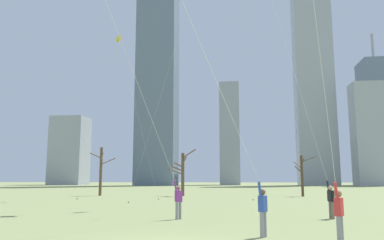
{
  "coord_description": "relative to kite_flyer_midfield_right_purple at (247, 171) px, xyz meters",
  "views": [
    {
      "loc": [
        2.13,
        -10.94,
        1.96
      ],
      "look_at": [
        0.0,
        6.0,
        4.58
      ],
      "focal_mm": 35.91,
      "sensor_mm": 36.0,
      "label": 1
    }
  ],
  "objects": [
    {
      "name": "kite_flyer_midfield_right_purple",
      "position": [
        0.0,
        0.0,
        0.0
      ],
      "size": [
        4.0,
        8.51,
        9.96
      ],
      "color": "gray",
      "rests_on": "ground"
    },
    {
      "name": "kite_flyer_foreground_right_red",
      "position": [
        2.38,
        -1.0,
        0.88
      ],
      "size": [
        3.58,
        8.82,
        20.62
      ],
      "color": "gray",
      "rests_on": "ground"
    },
    {
      "name": "kite_flyer_midfield_center_orange",
      "position": [
        3.77,
        8.88,
        1.64
      ],
      "size": [
        3.53,
        8.53,
        21.17
      ],
      "color": "#726656",
      "rests_on": "ground"
    },
    {
      "name": "kite_flyer_far_back_white",
      "position": [
        -3.93,
        4.24,
        1.45
      ],
      "size": [
        3.45,
        10.99,
        13.59
      ],
      "color": "gray",
      "rests_on": "ground"
    },
    {
      "name": "distant_kite_drifting_left_yellow",
      "position": [
        -12.7,
        25.73,
        13.5
      ],
      "size": [
        5.56,
        2.08,
        17.49
      ],
      "color": "yellow",
      "rests_on": "ground"
    },
    {
      "name": "bare_tree_center",
      "position": [
        -16.62,
        31.6,
        0.8
      ],
      "size": [
        3.62,
        2.65,
        5.66
      ],
      "color": "brown",
      "rests_on": "ground"
    },
    {
      "name": "bare_tree_rightmost",
      "position": [
        6.68,
        32.49,
        0.3
      ],
      "size": [
        2.47,
        2.71,
        4.59
      ],
      "color": "#4C3828",
      "rests_on": "ground"
    },
    {
      "name": "bare_tree_left_of_center",
      "position": [
        -6.89,
        31.81,
        0.52
      ],
      "size": [
        3.54,
        1.72,
        5.33
      ],
      "color": "brown",
      "rests_on": "ground"
    },
    {
      "name": "skyline_short_annex",
      "position": [
        22.77,
        106.96,
        30.58
      ],
      "size": [
        11.24,
        7.56,
        65.6
      ],
      "color": "#9EA3AD",
      "rests_on": "ground"
    },
    {
      "name": "skyline_wide_slab",
      "position": [
        -3.48,
        112.97,
        14.4
      ],
      "size": [
        6.39,
        7.48,
        33.24
      ],
      "color": "#9EA3AD",
      "rests_on": "ground"
    },
    {
      "name": "skyline_slender_spire",
      "position": [
        43.29,
        113.89,
        17.58
      ],
      "size": [
        9.0,
        11.02,
        48.93
      ],
      "color": "slate",
      "rests_on": "ground"
    },
    {
      "name": "skyline_tall_tower",
      "position": [
        -24.58,
        98.27,
        31.15
      ],
      "size": [
        11.5,
        10.0,
        76.38
      ],
      "color": "slate",
      "rests_on": "ground"
    },
    {
      "name": "skyline_mid_tower_right",
      "position": [
        -56.22,
        108.46,
        8.92
      ],
      "size": [
        10.93,
        9.26,
        22.27
      ],
      "color": "#9EA3AD",
      "rests_on": "ground"
    },
    {
      "name": "skyline_mid_tower_left",
      "position": [
        34.99,
        98.02,
        12.03
      ],
      "size": [
        8.02,
        6.65,
        28.5
      ],
      "color": "#9EA3AD",
      "rests_on": "ground"
    }
  ]
}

